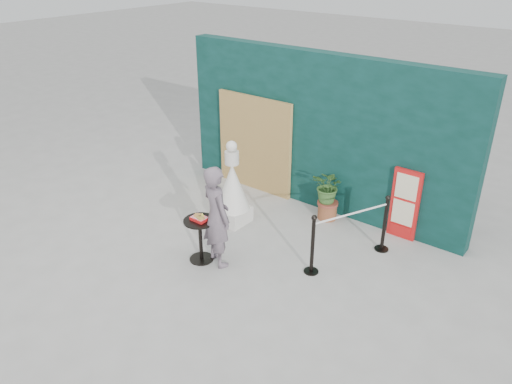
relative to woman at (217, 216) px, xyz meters
name	(u,v)px	position (x,y,z in m)	size (l,w,h in m)	color
ground	(209,275)	(0.14, -0.37, -0.85)	(60.00, 60.00, 0.00)	#ADAAA5
back_wall	(319,132)	(0.14, 2.78, 0.65)	(6.00, 0.30, 3.00)	black
bamboo_fence	(254,144)	(-1.26, 2.57, 0.15)	(1.80, 0.08, 2.00)	tan
woman	(217,216)	(0.00, 0.00, 0.00)	(0.62, 0.41, 1.71)	slate
menu_board	(405,205)	(2.04, 2.59, -0.20)	(0.50, 0.07, 1.30)	red
statue	(233,190)	(-0.67, 1.17, -0.19)	(0.63, 0.63, 1.62)	silver
cafe_table	(200,233)	(-0.27, -0.12, -0.36)	(0.52, 0.52, 0.75)	black
food_basket	(200,218)	(-0.26, -0.12, -0.07)	(0.26, 0.19, 0.11)	red
planter	(329,191)	(0.66, 2.37, -0.28)	(0.59, 0.51, 1.00)	brown
stanchion_barrier	(350,235)	(1.66, 1.35, -0.36)	(0.84, 1.54, 1.03)	black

